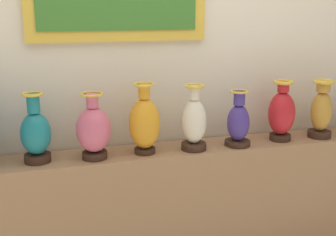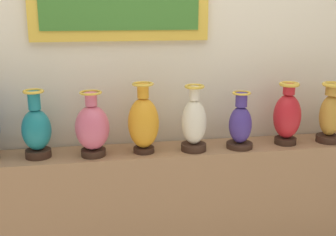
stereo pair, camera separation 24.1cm
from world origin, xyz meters
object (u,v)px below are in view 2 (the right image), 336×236
(vase_teal, at_px, (36,130))
(vase_ochre, at_px, (330,115))
(vase_amber, at_px, (143,122))
(vase_ivory, at_px, (194,123))
(vase_rose, at_px, (92,128))
(vase_indigo, at_px, (240,125))
(vase_crimson, at_px, (287,116))

(vase_teal, xyz_separation_m, vase_ochre, (1.71, -0.02, 0.01))
(vase_teal, xyz_separation_m, vase_amber, (0.58, -0.02, 0.02))
(vase_ivory, xyz_separation_m, vase_ochre, (0.85, 0.01, 0.01))
(vase_ivory, distance_m, vase_ochre, 0.85)
(vase_teal, distance_m, vase_ochre, 1.71)
(vase_rose, bearing_deg, vase_ivory, -0.60)
(vase_teal, relative_size, vase_amber, 0.94)
(vase_teal, height_order, vase_indigo, vase_teal)
(vase_rose, xyz_separation_m, vase_amber, (0.28, 0.01, 0.02))
(vase_indigo, bearing_deg, vase_ochre, 1.32)
(vase_amber, xyz_separation_m, vase_indigo, (0.56, -0.02, -0.04))
(vase_rose, relative_size, vase_ochre, 0.99)
(vase_teal, bearing_deg, vase_rose, -5.57)
(vase_rose, xyz_separation_m, vase_ivory, (0.57, -0.01, 0.00))
(vase_amber, distance_m, vase_indigo, 0.56)
(vase_teal, relative_size, vase_crimson, 1.00)
(vase_rose, height_order, vase_crimson, vase_crimson)
(vase_rose, height_order, vase_amber, vase_amber)
(vase_teal, height_order, vase_rose, vase_teal)
(vase_ivory, bearing_deg, vase_ochre, 0.84)
(vase_ochre, bearing_deg, vase_ivory, -179.16)
(vase_crimson, bearing_deg, vase_ivory, -177.58)
(vase_indigo, distance_m, vase_crimson, 0.30)
(vase_teal, height_order, vase_amber, vase_amber)
(vase_rose, height_order, vase_ochre, vase_ochre)
(vase_amber, xyz_separation_m, vase_ivory, (0.29, -0.02, -0.01))
(vase_rose, xyz_separation_m, vase_crimson, (1.14, 0.02, 0.01))
(vase_amber, bearing_deg, vase_ivory, -3.30)
(vase_crimson, relative_size, vase_ochre, 1.02)
(vase_amber, bearing_deg, vase_ochre, -0.20)
(vase_rose, distance_m, vase_amber, 0.28)
(vase_ivory, height_order, vase_crimson, vase_ivory)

